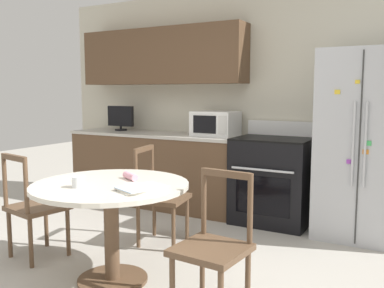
# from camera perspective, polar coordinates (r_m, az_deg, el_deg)

# --- Properties ---
(back_wall) EXTENTS (5.20, 0.44, 2.60)m
(back_wall) POSITION_cam_1_polar(r_m,az_deg,el_deg) (5.17, 4.33, 7.44)
(back_wall) COLOR beige
(back_wall) RESTS_ON ground_plane
(kitchen_counter) EXTENTS (2.24, 0.64, 0.90)m
(kitchen_counter) POSITION_cam_1_polar(r_m,az_deg,el_deg) (5.38, -4.80, -3.27)
(kitchen_counter) COLOR brown
(kitchen_counter) RESTS_ON ground_plane
(refrigerator) EXTENTS (0.83, 0.72, 1.80)m
(refrigerator) POSITION_cam_1_polar(r_m,az_deg,el_deg) (4.39, 22.02, -0.13)
(refrigerator) COLOR #B2B5BA
(refrigerator) RESTS_ON ground_plane
(oven_range) EXTENTS (0.79, 0.68, 1.08)m
(oven_range) POSITION_cam_1_polar(r_m,az_deg,el_deg) (4.69, 10.74, -4.68)
(oven_range) COLOR black
(oven_range) RESTS_ON ground_plane
(microwave) EXTENTS (0.49, 0.40, 0.28)m
(microwave) POSITION_cam_1_polar(r_m,az_deg,el_deg) (4.95, 3.17, 2.76)
(microwave) COLOR white
(microwave) RESTS_ON kitchen_counter
(countertop_tv) EXTENTS (0.39, 0.16, 0.32)m
(countertop_tv) POSITION_cam_1_polar(r_m,az_deg,el_deg) (5.67, -9.49, 3.52)
(countertop_tv) COLOR black
(countertop_tv) RESTS_ON kitchen_counter
(dining_table) EXTENTS (1.14, 1.14, 0.74)m
(dining_table) POSITION_cam_1_polar(r_m,az_deg,el_deg) (3.21, -10.75, -7.85)
(dining_table) COLOR beige
(dining_table) RESTS_ON ground_plane
(dining_chair_left) EXTENTS (0.49, 0.49, 0.90)m
(dining_chair_left) POSITION_cam_1_polar(r_m,az_deg,el_deg) (3.88, -20.25, -7.96)
(dining_chair_left) COLOR brown
(dining_chair_left) RESTS_ON ground_plane
(dining_chair_right) EXTENTS (0.45, 0.45, 0.90)m
(dining_chair_right) POSITION_cam_1_polar(r_m,az_deg,el_deg) (2.76, 2.86, -13.64)
(dining_chair_right) COLOR brown
(dining_chair_right) RESTS_ON ground_plane
(dining_chair_far) EXTENTS (0.48, 0.48, 0.90)m
(dining_chair_far) POSITION_cam_1_polar(r_m,az_deg,el_deg) (3.99, -4.27, -7.12)
(dining_chair_far) COLOR brown
(dining_chair_far) RESTS_ON ground_plane
(candle_glass) EXTENTS (0.09, 0.09, 0.08)m
(candle_glass) POSITION_cam_1_polar(r_m,az_deg,el_deg) (3.08, -14.93, -5.02)
(candle_glass) COLOR silver
(candle_glass) RESTS_ON dining_table
(folded_napkin) EXTENTS (0.17, 0.13, 0.05)m
(folded_napkin) POSITION_cam_1_polar(r_m,az_deg,el_deg) (3.27, -8.24, -4.27)
(folded_napkin) COLOR pink
(folded_napkin) RESTS_ON dining_table
(mail_stack) EXTENTS (0.34, 0.37, 0.02)m
(mail_stack) POSITION_cam_1_polar(r_m,az_deg,el_deg) (2.92, -6.74, -5.91)
(mail_stack) COLOR white
(mail_stack) RESTS_ON dining_table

